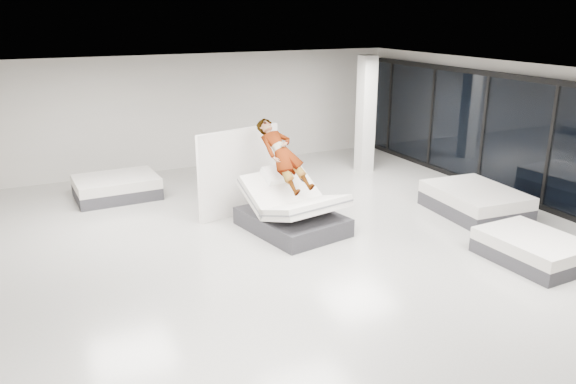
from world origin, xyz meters
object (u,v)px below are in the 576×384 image
(hero_bed, at_px, (292,212))
(remote, at_px, (302,179))
(divider_panel, at_px, (239,172))
(flat_bed_right_near, at_px, (533,249))
(flat_bed_right_far, at_px, (475,201))
(flat_bed_left_far, at_px, (117,187))
(column, at_px, (366,115))
(person, at_px, (283,166))

(hero_bed, relative_size, remote, 16.73)
(divider_panel, xyz_separation_m, flat_bed_right_near, (3.83, -4.67, -0.71))
(flat_bed_right_far, bearing_deg, flat_bed_left_far, 146.72)
(flat_bed_right_far, bearing_deg, remote, 167.65)
(flat_bed_left_far, distance_m, column, 6.85)
(remote, xyz_separation_m, flat_bed_right_near, (3.02, -3.23, -0.82))
(flat_bed_right_near, height_order, flat_bed_left_far, flat_bed_left_far)
(flat_bed_right_far, relative_size, flat_bed_left_far, 1.13)
(remote, distance_m, column, 4.83)
(flat_bed_right_near, relative_size, flat_bed_left_far, 0.92)
(flat_bed_right_far, distance_m, flat_bed_right_near, 2.53)
(person, relative_size, column, 0.57)
(flat_bed_left_far, height_order, column, column)
(hero_bed, bearing_deg, divider_panel, 112.29)
(flat_bed_right_near, bearing_deg, person, 133.04)
(person, bearing_deg, flat_bed_right_far, -26.36)
(flat_bed_right_far, relative_size, flat_bed_right_near, 1.22)
(person, relative_size, divider_panel, 0.87)
(person, relative_size, flat_bed_left_far, 0.94)
(hero_bed, bearing_deg, remote, 0.77)
(person, bearing_deg, flat_bed_right_near, -57.85)
(person, xyz_separation_m, flat_bed_left_far, (-2.84, 3.44, -1.04))
(flat_bed_left_far, bearing_deg, remote, -50.23)
(person, xyz_separation_m, flat_bed_right_near, (3.30, -3.53, -1.06))
(flat_bed_right_near, height_order, column, column)
(hero_bed, xyz_separation_m, column, (3.80, 3.20, 1.20))
(remote, distance_m, flat_bed_right_far, 4.05)
(hero_bed, relative_size, flat_bed_right_far, 1.06)
(person, xyz_separation_m, flat_bed_right_far, (4.17, -1.15, -1.01))
(person, distance_m, column, 4.83)
(flat_bed_left_far, xyz_separation_m, column, (6.70, -0.55, 1.34))
(person, height_order, flat_bed_right_near, person)
(hero_bed, height_order, divider_panel, divider_panel)
(remote, xyz_separation_m, column, (3.58, 3.19, 0.54))
(hero_bed, relative_size, flat_bed_right_near, 1.30)
(person, distance_m, flat_bed_right_near, 4.95)
(divider_panel, height_order, column, column)
(hero_bed, height_order, person, person)
(flat_bed_right_near, bearing_deg, flat_bed_left_far, 131.33)
(flat_bed_right_far, xyz_separation_m, flat_bed_right_near, (-0.87, -2.38, -0.05))
(remote, relative_size, divider_panel, 0.07)
(divider_panel, bearing_deg, person, -80.06)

